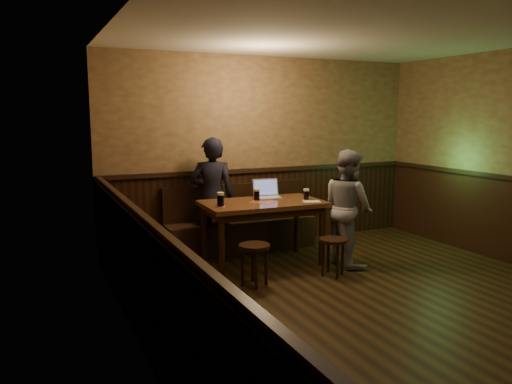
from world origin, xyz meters
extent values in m
cube|color=black|center=(0.00, 0.00, -0.01)|extent=(5.00, 6.00, 0.02)
cube|color=beige|center=(0.00, 0.00, 2.81)|extent=(5.00, 6.00, 0.02)
cube|color=olive|center=(0.00, 3.01, 1.40)|extent=(5.00, 0.02, 2.80)
cube|color=olive|center=(-2.51, 0.00, 1.40)|extent=(0.02, 6.00, 2.80)
cube|color=black|center=(0.00, 2.98, 0.55)|extent=(4.98, 0.04, 1.10)
cube|color=black|center=(-2.48, 0.00, 0.55)|extent=(0.04, 5.98, 1.10)
cube|color=black|center=(0.00, 2.95, 1.13)|extent=(4.98, 0.06, 0.06)
cube|color=black|center=(-2.45, 0.00, 1.13)|extent=(0.06, 5.98, 0.06)
cube|color=black|center=(-0.52, 2.71, 0.23)|extent=(2.20, 0.50, 0.45)
cube|color=black|center=(-0.52, 2.91, 0.70)|extent=(2.20, 0.10, 0.50)
cube|color=brown|center=(-0.52, 1.99, 0.81)|extent=(1.58, 0.94, 0.06)
cube|color=black|center=(-0.52, 1.99, 0.72)|extent=(1.45, 0.80, 0.09)
cube|color=maroon|center=(-0.52, 1.99, 0.84)|extent=(0.41, 0.41, 0.00)
cylinder|color=black|center=(-1.23, 1.66, 0.39)|extent=(0.08, 0.08, 0.78)
cylinder|color=black|center=(-1.20, 2.37, 0.39)|extent=(0.08, 0.08, 0.78)
cylinder|color=black|center=(0.15, 1.61, 0.39)|extent=(0.08, 0.08, 0.78)
cylinder|color=black|center=(0.18, 2.32, 0.39)|extent=(0.08, 0.08, 0.78)
cylinder|color=black|center=(-0.98, 1.25, 0.47)|extent=(0.45, 0.45, 0.04)
cylinder|color=black|center=(-0.85, 1.22, 0.23)|extent=(0.04, 0.04, 0.47)
cylinder|color=black|center=(-0.94, 1.39, 0.23)|extent=(0.04, 0.04, 0.47)
cylinder|color=black|center=(-1.11, 1.29, 0.23)|extent=(0.04, 0.04, 0.47)
cylinder|color=black|center=(-1.02, 1.12, 0.23)|extent=(0.04, 0.04, 0.47)
cylinder|color=black|center=(0.05, 1.19, 0.44)|extent=(0.38, 0.38, 0.04)
cylinder|color=black|center=(0.18, 1.17, 0.22)|extent=(0.04, 0.04, 0.44)
cylinder|color=black|center=(0.06, 1.32, 0.22)|extent=(0.04, 0.04, 0.44)
cylinder|color=black|center=(-0.08, 1.20, 0.22)|extent=(0.04, 0.04, 0.44)
cylinder|color=black|center=(0.03, 1.06, 0.22)|extent=(0.04, 0.04, 0.44)
cylinder|color=#B4161D|center=(-1.15, 1.88, 0.83)|extent=(0.12, 0.12, 0.00)
cylinder|color=silver|center=(-1.15, 1.88, 0.84)|extent=(0.10, 0.10, 0.00)
cylinder|color=black|center=(-1.15, 1.88, 0.91)|extent=(0.08, 0.08, 0.14)
cylinder|color=beige|center=(-1.15, 1.88, 1.00)|extent=(0.09, 0.09, 0.03)
cylinder|color=#B4161D|center=(-0.56, 2.08, 0.83)|extent=(0.10, 0.10, 0.00)
cylinder|color=silver|center=(-0.56, 2.08, 0.84)|extent=(0.09, 0.09, 0.00)
cylinder|color=black|center=(-0.56, 2.08, 0.90)|extent=(0.08, 0.08, 0.12)
cylinder|color=beige|center=(-0.56, 2.08, 0.98)|extent=(0.08, 0.08, 0.03)
cylinder|color=#B4161D|center=(0.06, 1.86, 0.83)|extent=(0.10, 0.10, 0.00)
cylinder|color=silver|center=(0.06, 1.86, 0.84)|extent=(0.08, 0.08, 0.00)
cylinder|color=black|center=(0.06, 1.86, 0.90)|extent=(0.07, 0.07, 0.12)
cylinder|color=beige|center=(0.06, 1.86, 0.97)|extent=(0.07, 0.07, 0.03)
cube|color=silver|center=(-0.35, 2.17, 0.84)|extent=(0.39, 0.29, 0.02)
cube|color=#B2B2B7|center=(-0.35, 2.17, 0.85)|extent=(0.35, 0.24, 0.00)
cube|color=silver|center=(-0.34, 2.29, 0.97)|extent=(0.36, 0.12, 0.23)
cube|color=#54629D|center=(-0.34, 2.28, 0.97)|extent=(0.33, 0.10, 0.20)
cube|color=silver|center=(0.06, 1.72, 0.83)|extent=(0.25, 0.21, 0.00)
imported|color=black|center=(-0.99, 2.60, 0.83)|extent=(0.71, 0.59, 1.65)
imported|color=gray|center=(0.48, 1.51, 0.76)|extent=(0.58, 0.74, 1.51)
camera|label=1|loc=(-3.27, -3.77, 1.96)|focal=35.00mm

